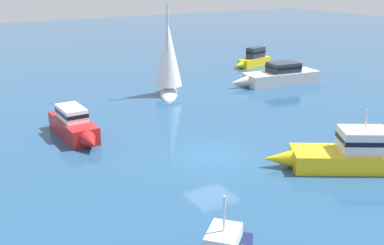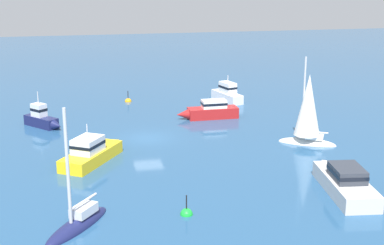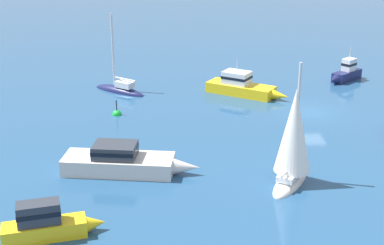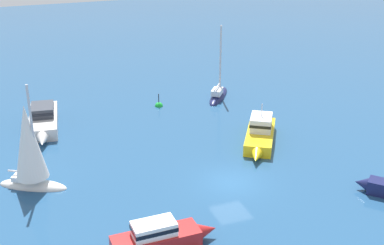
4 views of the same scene
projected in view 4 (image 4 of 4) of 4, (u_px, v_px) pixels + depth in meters
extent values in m
plane|color=navy|center=(232.00, 182.00, 35.62)|extent=(160.00, 160.00, 0.00)
ellipsoid|color=silver|center=(33.00, 186.00, 35.09)|extent=(3.65, 4.92, 0.96)
cube|color=white|center=(24.00, 177.00, 34.92)|extent=(1.59, 1.76, 0.35)
cylinder|color=silver|center=(33.00, 135.00, 33.49)|extent=(0.17, 0.17, 6.94)
cylinder|color=silver|center=(23.00, 172.00, 34.76)|extent=(1.21, 1.96, 0.13)
cone|color=white|center=(28.00, 142.00, 33.77)|extent=(2.99, 2.99, 5.20)
cone|color=#191E4C|center=(362.00, 183.00, 34.53)|extent=(1.33, 1.33, 0.96)
cube|color=yellow|center=(260.00, 136.00, 41.71)|extent=(6.40, 5.12, 0.95)
cone|color=yellow|center=(256.00, 157.00, 38.24)|extent=(1.82, 1.63, 0.95)
cube|color=silver|center=(261.00, 123.00, 41.70)|extent=(2.91, 2.70, 1.15)
cube|color=black|center=(261.00, 122.00, 41.68)|extent=(2.97, 2.76, 0.24)
cylinder|color=silver|center=(262.00, 110.00, 41.28)|extent=(0.08, 0.08, 1.05)
ellipsoid|color=#191E4C|center=(218.00, 97.00, 51.95)|extent=(5.38, 4.42, 1.04)
cube|color=silver|center=(217.00, 92.00, 51.03)|extent=(1.93, 1.75, 0.55)
cylinder|color=silver|center=(220.00, 59.00, 50.96)|extent=(0.19, 0.19, 6.72)
cylinder|color=silver|center=(217.00, 87.00, 50.81)|extent=(2.16, 1.63, 0.15)
cube|color=silver|center=(44.00, 121.00, 44.64)|extent=(7.21, 3.21, 1.05)
cone|color=silver|center=(42.00, 141.00, 40.78)|extent=(1.86, 1.26, 1.05)
cube|color=#2D333D|center=(42.00, 110.00, 44.43)|extent=(2.88, 2.21, 0.86)
cube|color=black|center=(42.00, 109.00, 44.42)|extent=(2.92, 2.25, 0.24)
cube|color=#B21E1E|center=(156.00, 242.00, 28.32)|extent=(1.74, 4.97, 1.06)
cone|color=#B21E1E|center=(206.00, 230.00, 29.36)|extent=(1.08, 1.26, 1.06)
cube|color=white|center=(154.00, 229.00, 27.93)|extent=(1.36, 2.42, 0.78)
cube|color=black|center=(154.00, 228.00, 27.91)|extent=(1.40, 2.46, 0.24)
sphere|color=green|center=(159.00, 106.00, 49.47)|extent=(0.78, 0.78, 0.78)
cylinder|color=black|center=(159.00, 98.00, 49.15)|extent=(0.08, 0.08, 0.87)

